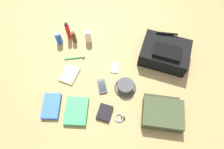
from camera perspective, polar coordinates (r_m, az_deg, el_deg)
name	(u,v)px	position (r m, az deg, el deg)	size (l,w,h in m)	color
ground_plane	(112,78)	(1.48, 0.00, -0.94)	(2.64, 2.02, 0.02)	olive
backpack	(165,53)	(1.55, 15.01, 6.07)	(0.39, 0.32, 0.16)	black
toiletry_pouch	(162,113)	(1.36, 14.41, -10.83)	(0.26, 0.24, 0.08)	#384228
bucket_hat	(125,86)	(1.41, 3.89, -3.49)	(0.16, 0.16, 0.06)	#444444
deodorant_spray	(59,38)	(1.65, -15.24, 10.16)	(0.05, 0.05, 0.11)	blue
sunscreen_spray	(68,31)	(1.65, -12.65, 12.20)	(0.03, 0.03, 0.16)	red
cologne_bottle	(74,37)	(1.64, -11.00, 10.63)	(0.04, 0.04, 0.11)	#473319
lotion_bottle	(88,37)	(1.62, -6.98, 10.83)	(0.05, 0.05, 0.11)	beige
paperback_novel	(51,106)	(1.43, -17.14, -8.72)	(0.14, 0.19, 0.03)	blue
travel_guidebook	(76,111)	(1.38, -10.28, -10.35)	(0.16, 0.21, 0.03)	#2D934C
cell_phone	(102,86)	(1.43, -2.91, -3.40)	(0.09, 0.13, 0.01)	black
media_player	(115,68)	(1.50, 0.90, 1.88)	(0.06, 0.09, 0.01)	#B7B7BC
wristwatch	(120,118)	(1.35, 2.23, -12.41)	(0.07, 0.06, 0.01)	#99999E
toothbrush	(76,58)	(1.57, -10.37, 4.75)	(0.16, 0.05, 0.02)	#198C33
wallet	(105,113)	(1.35, -2.15, -10.95)	(0.09, 0.11, 0.02)	black
notepad	(70,74)	(1.50, -12.18, 0.07)	(0.11, 0.15, 0.02)	beige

